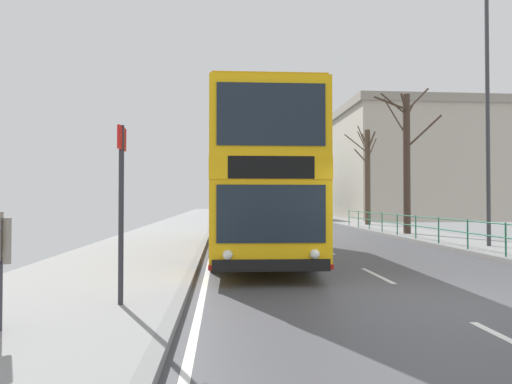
% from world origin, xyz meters
% --- Properties ---
extents(ground, '(15.80, 140.00, 0.20)m').
position_xyz_m(ground, '(-0.72, -0.00, 0.04)').
color(ground, '#49494E').
extents(double_decker_bus_main, '(2.86, 10.38, 4.39)m').
position_xyz_m(double_decker_bus_main, '(-2.49, 6.47, 2.30)').
color(double_decker_bus_main, '#F4B20F').
rests_on(double_decker_bus_main, ground).
extents(background_bus_far_lane, '(2.78, 9.86, 3.19)m').
position_xyz_m(background_bus_far_lane, '(2.92, 31.79, 1.74)').
color(background_bus_far_lane, '#19512D').
rests_on(background_bus_far_lane, ground).
extents(pedestrian_railing_far_kerb, '(0.05, 22.69, 0.97)m').
position_xyz_m(pedestrian_railing_far_kerb, '(4.45, 8.23, 0.80)').
color(pedestrian_railing_far_kerb, '#236B4C').
rests_on(pedestrian_railing_far_kerb, ground).
extents(bus_stop_sign_near, '(0.08, 0.44, 2.78)m').
position_xyz_m(bus_stop_sign_near, '(-5.15, -0.32, 1.84)').
color(bus_stop_sign_near, '#2D2D33').
rests_on(bus_stop_sign_near, ground).
extents(street_lamp_far_side, '(0.28, 0.60, 9.19)m').
position_xyz_m(street_lamp_far_side, '(5.74, 7.21, 5.37)').
color(street_lamp_far_side, '#38383D').
rests_on(street_lamp_far_side, ground).
extents(bare_tree_far_00, '(3.17, 2.12, 7.24)m').
position_xyz_m(bare_tree_far_00, '(5.28, 12.82, 3.81)').
color(bare_tree_far_00, '#423328').
rests_on(bare_tree_far_00, ground).
extents(bare_tree_far_01, '(1.98, 2.55, 6.76)m').
position_xyz_m(bare_tree_far_01, '(5.91, 20.25, 3.45)').
color(bare_tree_far_01, '#4C3D2D').
rests_on(bare_tree_far_01, ground).
extents(background_building_00, '(13.23, 10.97, 10.24)m').
position_xyz_m(background_building_00, '(13.67, 30.48, 5.15)').
color(background_building_00, '#B2A899').
rests_on(background_building_00, ground).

